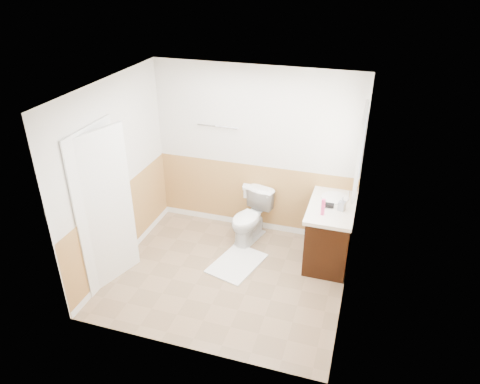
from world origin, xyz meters
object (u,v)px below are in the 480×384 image
(lotion_bottle, at_px, (323,207))
(soap_dispenser, at_px, (342,204))
(vanity_cabinet, at_px, (330,232))
(toilet, at_px, (250,218))
(bath_mat, at_px, (237,263))

(lotion_bottle, bearing_deg, soap_dispenser, 40.27)
(lotion_bottle, distance_m, soap_dispenser, 0.29)
(vanity_cabinet, distance_m, soap_dispenser, 0.57)
(lotion_bottle, bearing_deg, toilet, 159.50)
(soap_dispenser, bearing_deg, bath_mat, -161.87)
(toilet, bearing_deg, vanity_cabinet, 11.69)
(lotion_bottle, bearing_deg, vanity_cabinet, 72.83)
(vanity_cabinet, bearing_deg, lotion_bottle, -107.17)
(soap_dispenser, bearing_deg, toilet, 170.61)
(toilet, relative_size, lotion_bottle, 3.39)
(bath_mat, height_order, soap_dispenser, soap_dispenser)
(bath_mat, relative_size, soap_dispenser, 4.30)
(lotion_bottle, relative_size, soap_dispenser, 1.18)
(toilet, xyz_separation_m, lotion_bottle, (1.07, -0.40, 0.59))
(vanity_cabinet, bearing_deg, toilet, 176.29)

